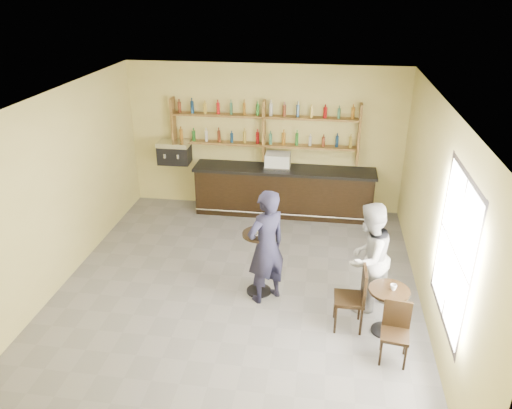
# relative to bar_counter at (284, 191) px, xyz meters

# --- Properties ---
(floor) EXTENTS (7.00, 7.00, 0.00)m
(floor) POSITION_rel_bar_counter_xyz_m (-0.47, -3.15, -0.53)
(floor) COLOR slate
(floor) RESTS_ON ground
(ceiling) EXTENTS (7.00, 7.00, 0.00)m
(ceiling) POSITION_rel_bar_counter_xyz_m (-0.47, -3.15, 2.67)
(ceiling) COLOR white
(ceiling) RESTS_ON wall_back
(wall_back) EXTENTS (7.00, 0.00, 7.00)m
(wall_back) POSITION_rel_bar_counter_xyz_m (-0.47, 0.35, 1.07)
(wall_back) COLOR #CFC376
(wall_back) RESTS_ON floor
(wall_front) EXTENTS (7.00, 0.00, 7.00)m
(wall_front) POSITION_rel_bar_counter_xyz_m (-0.47, -6.65, 1.07)
(wall_front) COLOR #CFC376
(wall_front) RESTS_ON floor
(wall_left) EXTENTS (0.00, 7.00, 7.00)m
(wall_left) POSITION_rel_bar_counter_xyz_m (-3.47, -3.15, 1.07)
(wall_left) COLOR #CFC376
(wall_left) RESTS_ON floor
(wall_right) EXTENTS (0.00, 7.00, 7.00)m
(wall_right) POSITION_rel_bar_counter_xyz_m (2.53, -3.15, 1.07)
(wall_right) COLOR #CFC376
(wall_right) RESTS_ON floor
(window_pane) EXTENTS (0.00, 2.00, 2.00)m
(window_pane) POSITION_rel_bar_counter_xyz_m (2.52, -4.35, 1.17)
(window_pane) COLOR white
(window_pane) RESTS_ON wall_right
(window_frame) EXTENTS (0.04, 1.70, 2.10)m
(window_frame) POSITION_rel_bar_counter_xyz_m (2.51, -4.35, 1.17)
(window_frame) COLOR black
(window_frame) RESTS_ON wall_right
(shelf_unit) EXTENTS (4.00, 0.26, 1.40)m
(shelf_unit) POSITION_rel_bar_counter_xyz_m (-0.47, 0.22, 1.28)
(shelf_unit) COLOR brown
(shelf_unit) RESTS_ON wall_back
(liquor_bottles) EXTENTS (3.68, 0.10, 1.00)m
(liquor_bottles) POSITION_rel_bar_counter_xyz_m (-0.47, 0.22, 1.45)
(liquor_bottles) COLOR #8C5919
(liquor_bottles) RESTS_ON shelf_unit
(bar_counter) EXTENTS (3.91, 0.76, 1.06)m
(bar_counter) POSITION_rel_bar_counter_xyz_m (0.00, 0.00, 0.00)
(bar_counter) COLOR black
(bar_counter) RESTS_ON floor
(espresso_machine) EXTENTS (0.69, 0.45, 0.49)m
(espresso_machine) POSITION_rel_bar_counter_xyz_m (-2.43, 0.00, 0.77)
(espresso_machine) COLOR black
(espresso_machine) RESTS_ON bar_counter
(pastry_case) EXTENTS (0.56, 0.46, 0.33)m
(pastry_case) POSITION_rel_bar_counter_xyz_m (-0.14, 0.00, 0.69)
(pastry_case) COLOR silver
(pastry_case) RESTS_ON bar_counter
(pedestal_table) EXTENTS (0.65, 0.65, 1.11)m
(pedestal_table) POSITION_rel_bar_counter_xyz_m (-0.11, -3.12, 0.03)
(pedestal_table) COLOR black
(pedestal_table) RESTS_ON floor
(napkin) EXTENTS (0.22, 0.22, 0.00)m
(napkin) POSITION_rel_bar_counter_xyz_m (-0.11, -3.12, 0.58)
(napkin) COLOR white
(napkin) RESTS_ON pedestal_table
(donut) EXTENTS (0.13, 0.13, 0.04)m
(donut) POSITION_rel_bar_counter_xyz_m (-0.10, -3.13, 0.60)
(donut) COLOR #C19846
(donut) RESTS_ON napkin
(cup_pedestal) EXTENTS (0.14, 0.14, 0.09)m
(cup_pedestal) POSITION_rel_bar_counter_xyz_m (0.03, -3.02, 0.62)
(cup_pedestal) COLOR white
(cup_pedestal) RESTS_ON pedestal_table
(man_main) EXTENTS (0.82, 0.81, 1.92)m
(man_main) POSITION_rel_bar_counter_xyz_m (0.02, -3.28, 0.43)
(man_main) COLOR black
(man_main) RESTS_ON floor
(cafe_table) EXTENTS (0.73, 0.73, 0.74)m
(cafe_table) POSITION_rel_bar_counter_xyz_m (1.88, -3.87, -0.16)
(cafe_table) COLOR black
(cafe_table) RESTS_ON floor
(cup_cafe) EXTENTS (0.11, 0.11, 0.09)m
(cup_cafe) POSITION_rel_bar_counter_xyz_m (1.93, -3.87, 0.26)
(cup_cafe) COLOR white
(cup_cafe) RESTS_ON cafe_table
(chair_west) EXTENTS (0.44, 0.44, 1.01)m
(chair_west) POSITION_rel_bar_counter_xyz_m (1.33, -3.82, -0.03)
(chair_west) COLOR black
(chair_west) RESTS_ON floor
(chair_south) EXTENTS (0.42, 0.42, 0.87)m
(chair_south) POSITION_rel_bar_counter_xyz_m (1.93, -4.47, -0.10)
(chair_south) COLOR black
(chair_south) RESTS_ON floor
(patron_second) EXTENTS (1.06, 1.10, 1.79)m
(patron_second) POSITION_rel_bar_counter_xyz_m (1.59, -3.27, 0.37)
(patron_second) COLOR #97979C
(patron_second) RESTS_ON floor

